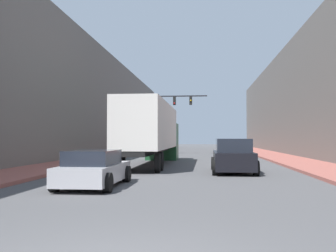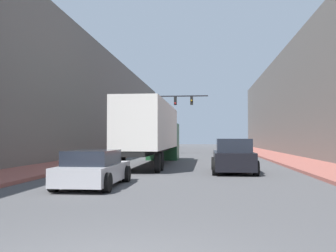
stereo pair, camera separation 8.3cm
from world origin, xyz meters
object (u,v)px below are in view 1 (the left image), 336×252
semi_truck (152,131)px  traffic_signal_gantry (160,111)px  suv_car (233,157)px  sedan_car (94,169)px

semi_truck → traffic_signal_gantry: bearing=95.3°
semi_truck → suv_car: 7.13m
semi_truck → sedan_car: 11.15m
suv_car → traffic_signal_gantry: (-6.32, 21.13, 3.92)m
sedan_car → traffic_signal_gantry: size_ratio=0.59×
sedan_car → suv_car: suv_car is taller
semi_truck → sedan_car: size_ratio=3.20×
suv_car → traffic_signal_gantry: traffic_signal_gantry is taller
semi_truck → sedan_car: semi_truck is taller
semi_truck → traffic_signal_gantry: 16.32m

